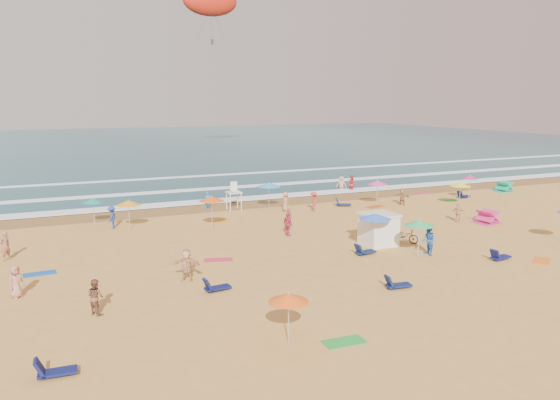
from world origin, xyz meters
name	(u,v)px	position (x,y,z in m)	size (l,w,h in m)	color
ground	(307,235)	(0.00, 0.00, 0.00)	(220.00, 220.00, 0.00)	gold
ocean	(128,145)	(0.00, 84.00, 0.00)	(220.00, 140.00, 0.18)	#0C4756
wet_sand	(246,205)	(0.00, 12.50, 0.01)	(220.00, 220.00, 0.00)	olive
surf_foam	(218,189)	(0.00, 21.32, 0.10)	(200.00, 18.70, 0.05)	white
cabana	(378,230)	(3.17, -4.15, 1.00)	(2.00, 2.00, 2.00)	white
cabana_roof	(379,214)	(3.17, -4.15, 2.06)	(2.20, 2.20, 0.12)	silver
bicycle	(405,236)	(5.07, -4.45, 0.49)	(0.66, 1.88, 0.99)	black
lifeguard_stand	(234,198)	(-1.80, 10.72, 1.05)	(1.20, 1.20, 2.10)	white
beach_umbrellas	(337,205)	(1.99, -0.64, 2.12)	(63.74, 29.26, 0.79)	#C92C76
loungers	(401,244)	(4.35, -5.05, 0.17)	(42.24, 23.49, 0.34)	#0E144A
towels	(329,241)	(0.68, -1.98, 0.01)	(48.76, 28.52, 0.03)	red
popup_tents	(497,198)	(20.97, 3.26, 0.60)	(14.79, 12.40, 1.20)	#DB3087
beachgoers	(264,215)	(-1.64, 4.10, 0.82)	(36.05, 26.07, 2.12)	tan
parasail	(210,0)	(11.65, 61.39, 26.25)	(9.73, 3.41, 10.13)	red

